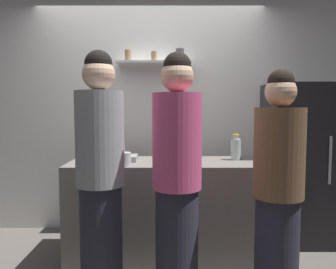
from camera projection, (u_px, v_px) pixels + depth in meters
back_wall_assembly at (152, 115)px, 3.80m from camera, size 4.80×0.32×2.60m
refrigerator at (299, 163)px, 3.44m from camera, size 0.64×0.63×1.63m
counter at (168, 208)px, 3.14m from camera, size 1.80×0.66×0.89m
baking_pan at (120, 158)px, 3.14m from camera, size 0.34×0.24×0.05m
utensil_holder at (125, 159)px, 2.86m from camera, size 0.12×0.12×0.21m
wine_bottle_dark_glass at (198, 145)px, 3.34m from camera, size 0.07×0.07×0.32m
wine_bottle_amber_glass at (195, 152)px, 2.94m from camera, size 0.07×0.07×0.30m
water_bottle_plastic at (237, 149)px, 3.19m from camera, size 0.09×0.09×0.25m
person_pink_top at (178, 181)px, 2.31m from camera, size 0.34×0.34×1.76m
person_grey_hoodie at (102, 178)px, 2.36m from camera, size 0.34×0.34×1.78m
person_brown_jacket at (279, 192)px, 2.29m from camera, size 0.34×0.34×1.64m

